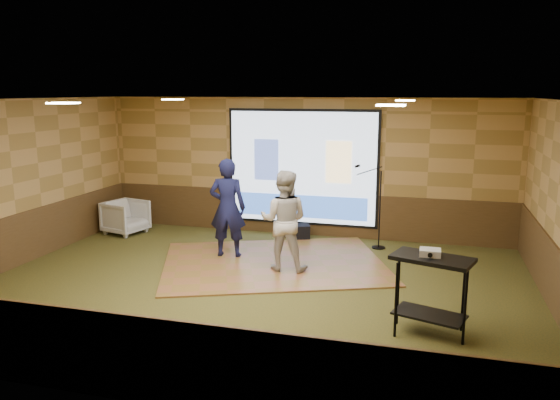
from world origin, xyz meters
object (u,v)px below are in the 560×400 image
(projector, at_px, (430,252))
(mic_stand, at_px, (376,224))
(player_right, at_px, (284,220))
(player_left, at_px, (228,208))
(banquet_chair, at_px, (126,217))
(duffel_bag, at_px, (298,232))
(dance_floor, at_px, (274,263))
(av_table, at_px, (431,279))
(projector_screen, at_px, (302,169))

(projector, xyz_separation_m, mic_stand, (-1.04, 3.81, -0.60))
(player_right, bearing_deg, player_left, -25.08)
(projector, distance_m, banquet_chair, 7.44)
(player_right, height_order, duffel_bag, player_right)
(player_right, bearing_deg, dance_floor, -52.66)
(banquet_chair, distance_m, duffel_bag, 3.86)
(player_right, relative_size, duffel_bag, 3.53)
(av_table, distance_m, duffel_bag, 4.96)
(banquet_chair, bearing_deg, projector_screen, -60.96)
(player_right, height_order, projector, player_right)
(projector_screen, distance_m, dance_floor, 2.60)
(player_right, distance_m, projector, 3.15)
(dance_floor, distance_m, duffel_bag, 1.78)
(mic_stand, relative_size, duffel_bag, 3.39)
(projector_screen, bearing_deg, player_right, -83.99)
(banquet_chair, bearing_deg, duffel_bag, -66.39)
(projector_screen, bearing_deg, av_table, -58.20)
(projector_screen, xyz_separation_m, mic_stand, (1.69, -0.61, -0.98))
(player_right, bearing_deg, banquet_chair, -24.36)
(player_left, bearing_deg, projector_screen, -125.39)
(player_right, bearing_deg, projector, 138.22)
(player_left, height_order, player_right, player_left)
(dance_floor, bearing_deg, projector_screen, 89.45)
(player_left, distance_m, player_right, 1.33)
(banquet_chair, height_order, duffel_bag, banquet_chair)
(projector_screen, height_order, banquet_chair, projector_screen)
(player_left, bearing_deg, duffel_bag, -130.42)
(banquet_chair, relative_size, duffel_bag, 1.63)
(projector_screen, height_order, player_left, projector_screen)
(mic_stand, bearing_deg, projector, -84.63)
(mic_stand, xyz_separation_m, banquet_chair, (-5.50, -0.33, -0.12))
(dance_floor, xyz_separation_m, mic_stand, (1.71, 1.55, 0.48))
(player_right, relative_size, banquet_chair, 2.16)
(player_left, height_order, projector, player_left)
(av_table, bearing_deg, duffel_bag, 124.09)
(projector, bearing_deg, dance_floor, 140.65)
(duffel_bag, bearing_deg, projector_screen, 90.16)
(projector, distance_m, duffel_bag, 4.97)
(player_left, xyz_separation_m, player_right, (1.23, -0.49, -0.05))
(projector, bearing_deg, duffel_bag, 124.13)
(player_left, xyz_separation_m, banquet_chair, (-2.84, 1.06, -0.60))
(mic_stand, bearing_deg, projector_screen, 150.43)
(av_table, bearing_deg, player_right, 141.68)
(player_right, distance_m, av_table, 3.19)
(projector, bearing_deg, av_table, -48.62)
(player_right, relative_size, projector, 6.64)
(av_table, bearing_deg, dance_floor, 140.41)
(projector, bearing_deg, player_left, 146.88)
(player_left, xyz_separation_m, mic_stand, (2.66, 1.39, -0.47))
(player_right, bearing_deg, mic_stand, -131.00)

